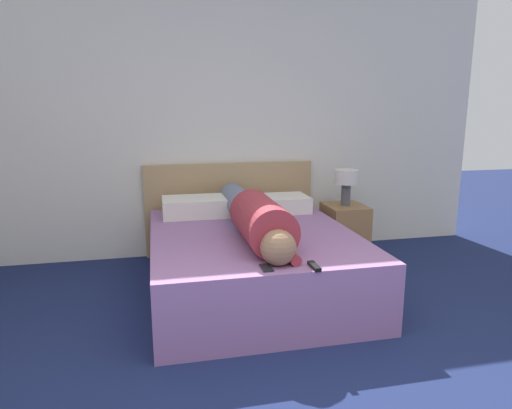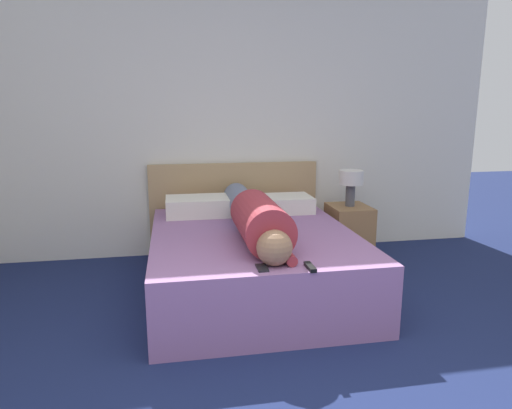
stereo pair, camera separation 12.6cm
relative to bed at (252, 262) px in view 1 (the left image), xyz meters
name	(u,v)px [view 1 (the left image)]	position (x,y,z in m)	size (l,w,h in m)	color
wall_back	(209,124)	(-0.19, 1.12, 1.05)	(5.70, 0.06, 2.60)	silver
bed	(252,262)	(0.00, 0.00, 0.00)	(1.57, 1.92, 0.50)	#936699
headboard	(230,208)	(0.00, 1.05, 0.21)	(1.69, 0.04, 0.92)	tan
nightstand	(344,232)	(1.05, 0.61, 0.02)	(0.37, 0.43, 0.53)	olive
table_lamp	(346,180)	(1.05, 0.61, 0.53)	(0.23, 0.23, 0.34)	#4C4C51
person_lying	(255,217)	(0.00, -0.11, 0.40)	(0.34, 1.81, 0.34)	#936B4C
pillow_near_headboard	(196,207)	(-0.38, 0.65, 0.33)	(0.59, 0.39, 0.16)	silver
pillow_second	(278,204)	(0.39, 0.65, 0.32)	(0.56, 0.39, 0.15)	silver
tv_remote	(314,266)	(0.20, -0.89, 0.26)	(0.04, 0.15, 0.02)	black
cell_phone	(266,268)	(-0.09, -0.84, 0.26)	(0.06, 0.13, 0.01)	black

